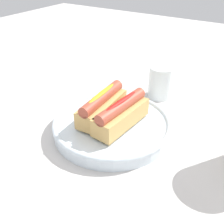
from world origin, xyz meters
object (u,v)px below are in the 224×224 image
(hotdog_front, at_px, (102,105))
(water_glass, at_px, (160,84))
(hotdog_back, at_px, (122,113))
(serving_bowl, at_px, (112,125))

(hotdog_front, distance_m, water_glass, 0.22)
(hotdog_back, height_order, water_glass, hotdog_back)
(water_glass, bearing_deg, serving_bowl, -5.93)
(serving_bowl, xyz_separation_m, water_glass, (-0.22, 0.02, 0.02))
(hotdog_front, relative_size, water_glass, 1.70)
(serving_bowl, relative_size, water_glass, 3.04)
(hotdog_front, bearing_deg, water_glass, 167.01)
(hotdog_front, xyz_separation_m, hotdog_back, (0.00, 0.05, 0.00))
(serving_bowl, xyz_separation_m, hotdog_back, (0.00, 0.03, 0.04))
(serving_bowl, bearing_deg, hotdog_front, -91.95)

